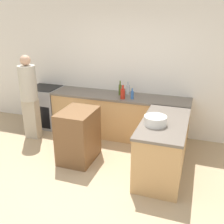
% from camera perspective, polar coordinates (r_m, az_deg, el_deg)
% --- Properties ---
extents(ground_plane, '(14.00, 14.00, 0.00)m').
position_cam_1_polar(ground_plane, '(4.06, -6.97, -16.11)').
color(ground_plane, tan).
extents(wall_back, '(8.00, 0.06, 2.70)m').
position_cam_1_polar(wall_back, '(5.47, 2.79, 9.36)').
color(wall_back, white).
rests_on(wall_back, ground_plane).
extents(counter_back, '(2.81, 0.67, 0.88)m').
position_cam_1_polar(counter_back, '(5.40, 1.58, -0.82)').
color(counter_back, tan).
rests_on(counter_back, ground_plane).
extents(counter_peninsula, '(0.69, 1.49, 0.88)m').
position_cam_1_polar(counter_peninsula, '(4.26, 11.00, -7.42)').
color(counter_peninsula, tan).
rests_on(counter_peninsula, ground_plane).
extents(range_oven, '(0.67, 0.65, 0.89)m').
position_cam_1_polar(range_oven, '(6.12, -14.21, 1.19)').
color(range_oven, '#99999E').
rests_on(range_oven, ground_plane).
extents(island_table, '(0.55, 0.73, 0.91)m').
position_cam_1_polar(island_table, '(4.56, -7.32, -5.10)').
color(island_table, brown).
rests_on(island_table, ground_plane).
extents(mixing_bowl, '(0.33, 0.33, 0.14)m').
position_cam_1_polar(mixing_bowl, '(3.89, 9.40, -1.84)').
color(mixing_bowl, white).
rests_on(mixing_bowl, counter_peninsula).
extents(hot_sauce_bottle, '(0.09, 0.09, 0.27)m').
position_cam_1_polar(hot_sauce_bottle, '(5.02, 2.36, 4.06)').
color(hot_sauce_bottle, red).
rests_on(hot_sauce_bottle, counter_back).
extents(water_bottle_blue, '(0.06, 0.06, 0.21)m').
position_cam_1_polar(water_bottle_blue, '(5.02, 4.41, 3.75)').
color(water_bottle_blue, '#386BB7').
rests_on(water_bottle_blue, counter_back).
extents(olive_oil_bottle, '(0.06, 0.06, 0.29)m').
position_cam_1_polar(olive_oil_bottle, '(5.26, 1.73, 4.95)').
color(olive_oil_bottle, '#475B1E').
rests_on(olive_oil_bottle, counter_back).
extents(vinegar_bottle_clear, '(0.08, 0.08, 0.26)m').
position_cam_1_polar(vinegar_bottle_clear, '(5.33, 3.46, 4.98)').
color(vinegar_bottle_clear, silver).
rests_on(vinegar_bottle_clear, counter_back).
extents(person_by_range, '(0.33, 0.33, 1.70)m').
position_cam_1_polar(person_by_range, '(5.41, -17.57, 3.62)').
color(person_by_range, '#ADA38E').
rests_on(person_by_range, ground_plane).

